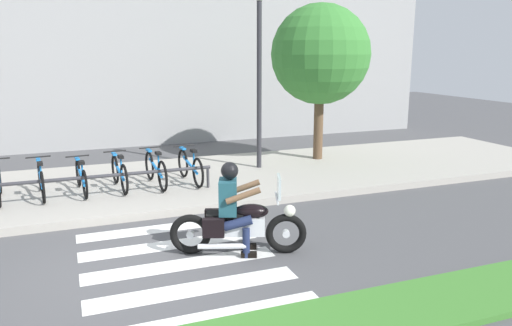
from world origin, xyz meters
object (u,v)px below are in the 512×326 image
bicycle_5 (156,169)px  street_lamp (259,65)px  motorcycle (239,225)px  rider (233,202)px  bike_rack (82,179)px  tree_near_rack (320,55)px  bicycle_2 (41,180)px  bicycle_3 (81,177)px  bicycle_4 (119,173)px  bicycle_6 (190,167)px

bicycle_5 → street_lamp: (2.73, 0.82, 2.17)m
motorcycle → rider: rider is taller
rider → bike_rack: size_ratio=0.28×
street_lamp → tree_near_rack: street_lamp is taller
bicycle_2 → bicycle_3: (0.77, 0.00, -0.02)m
bicycle_4 → bicycle_6: size_ratio=0.96×
bicycle_2 → street_lamp: street_lamp is taller
bicycle_5 → tree_near_rack: size_ratio=0.41×
bicycle_2 → tree_near_rack: bearing=10.0°
motorcycle → bicycle_2: size_ratio=1.19×
motorcycle → bicycle_6: size_ratio=1.18×
rider → bicycle_3: size_ratio=0.88×
rider → bicycle_6: rider is taller
bicycle_4 → tree_near_rack: 6.02m
bicycle_3 → tree_near_rack: size_ratio=0.39×
rider → bicycle_6: 3.81m
motorcycle → bicycle_5: (-0.59, 3.82, 0.05)m
rider → bike_rack: (-2.05, 3.24, -0.25)m
bicycle_2 → tree_near_rack: size_ratio=0.39×
motorcycle → bike_rack: size_ratio=0.38×
motorcycle → street_lamp: (2.15, 4.64, 2.22)m
bicycle_4 → bicycle_6: bicycle_6 is taller
bicycle_4 → tree_near_rack: tree_near_rack is taller
motorcycle → bike_rack: bearing=123.0°
rider → tree_near_rack: (4.09, 5.01, 2.10)m
bicycle_5 → bicycle_6: bearing=-0.0°
rider → tree_near_rack: bearing=50.8°
bike_rack → street_lamp: bearing=17.8°
bicycle_4 → bike_rack: (-0.76, -0.55, 0.07)m
bicycle_4 → bicycle_6: (1.53, -0.00, 0.01)m
bicycle_6 → tree_near_rack: 4.70m
bicycle_4 → tree_near_rack: bearing=12.8°
tree_near_rack → bicycle_3: bearing=-168.8°
motorcycle → bicycle_6: (0.18, 3.82, 0.05)m
rider → bicycle_4: rider is taller
bicycle_2 → bicycle_5: bearing=-0.0°
bicycle_5 → bike_rack: (-1.53, -0.55, 0.06)m
bicycle_6 → tree_near_rack: size_ratio=0.40×
bicycle_6 → bike_rack: 2.36m
bicycle_2 → bicycle_5: (2.30, -0.00, 0.01)m
bicycle_4 → street_lamp: street_lamp is taller
bicycle_4 → bike_rack: bicycle_4 is taller
bicycle_4 → bicycle_6: bearing=-0.0°
bicycle_3 → street_lamp: size_ratio=0.37×
bicycle_4 → street_lamp: size_ratio=0.36×
motorcycle → bicycle_6: bearing=87.3°
rider → bicycle_2: rider is taller
bicycle_2 → bicycle_6: 3.06m
bicycle_4 → bike_rack: size_ratio=0.31×
rider → bicycle_6: size_ratio=0.85×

